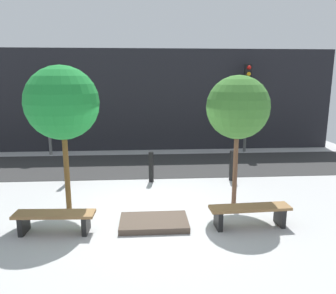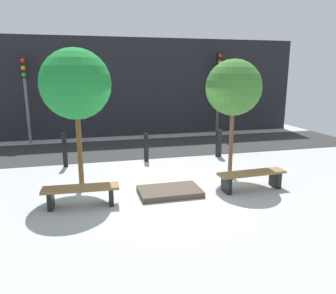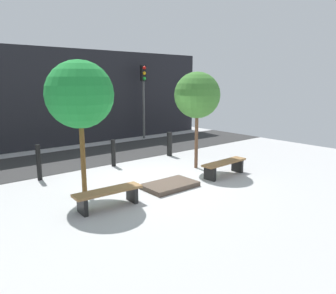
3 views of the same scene
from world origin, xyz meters
The scene contains 13 objects.
ground_plane centered at (0.00, 0.00, 0.00)m, with size 18.00×18.00×0.00m, color #B0B0B0.
road_strip centered at (0.00, 4.28, 0.01)m, with size 18.00×3.36×0.01m, color #2F2F2F.
building_facade centered at (0.00, 7.12, 2.17)m, with size 16.20×0.50×4.34m, color black.
bench_left centered at (-2.05, -0.89, 0.31)m, with size 1.66×0.50×0.44m.
bench_right centered at (2.05, -0.89, 0.33)m, with size 1.75×0.49×0.46m.
planter_bed centered at (0.00, -0.69, 0.07)m, with size 1.48×0.92×0.13m, color #4F4136.
tree_behind_left_bench centered at (-2.05, 0.36, 2.58)m, with size 1.70×1.70×3.44m.
tree_behind_right_bench centered at (2.05, 0.36, 2.45)m, with size 1.52×1.52×3.22m.
bollard_far_left centered at (-2.54, 2.35, 0.54)m, with size 0.14×0.14×1.08m, color black.
bollard_left centered at (0.00, 2.35, 0.47)m, with size 0.15×0.15×0.94m, color black.
bollard_center centered at (2.54, 2.35, 0.47)m, with size 0.21×0.21×0.94m, color black.
traffic_light_west centered at (-4.11, 6.25, 2.37)m, with size 0.28×0.27×3.41m.
traffic_light_mid_west centered at (4.11, 6.25, 2.54)m, with size 0.28×0.27×3.68m.
Camera 1 is at (-0.15, -7.33, 3.17)m, focal length 35.00 mm.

